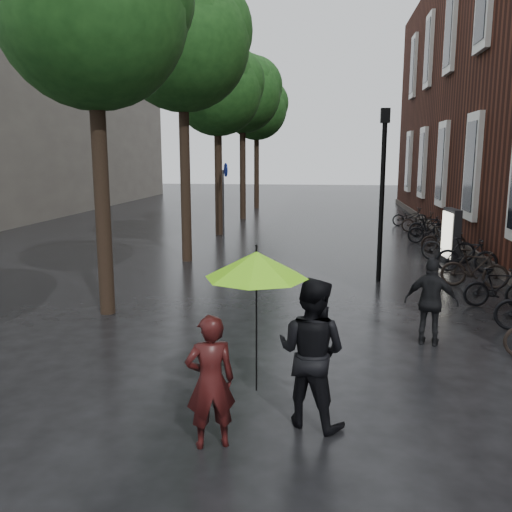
% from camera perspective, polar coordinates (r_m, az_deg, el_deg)
% --- Properties ---
extents(street_trees, '(4.33, 34.03, 8.91)m').
position_cam_1_polar(street_trees, '(20.50, -5.76, 18.80)').
color(street_trees, black).
rests_on(street_trees, ground).
extents(person_burgundy, '(0.69, 0.57, 1.61)m').
position_cam_1_polar(person_burgundy, '(6.46, -4.82, -13.03)').
color(person_burgundy, '#330E0E').
rests_on(person_burgundy, ground).
extents(person_black, '(1.14, 1.03, 1.91)m').
position_cam_1_polar(person_black, '(6.92, 5.86, -10.04)').
color(person_black, black).
rests_on(person_black, ground).
extents(lime_umbrella, '(1.21, 1.21, 1.78)m').
position_cam_1_polar(lime_umbrella, '(6.22, 0.05, -0.93)').
color(lime_umbrella, black).
rests_on(lime_umbrella, ground).
extents(pedestrian_walking, '(1.00, 0.62, 1.59)m').
position_cam_1_polar(pedestrian_walking, '(10.23, 17.97, -4.62)').
color(pedestrian_walking, black).
rests_on(pedestrian_walking, ground).
extents(parked_bicycles, '(2.09, 18.73, 1.03)m').
position_cam_1_polar(parked_bicycles, '(18.69, 19.78, 0.98)').
color(parked_bicycles, black).
rests_on(parked_bicycles, ground).
extents(ad_lightbox, '(0.27, 1.16, 1.75)m').
position_cam_1_polar(ad_lightbox, '(18.06, 19.81, 1.96)').
color(ad_lightbox, black).
rests_on(ad_lightbox, ground).
extents(lamp_post, '(0.24, 0.24, 4.58)m').
position_cam_1_polar(lamp_post, '(14.83, 13.19, 7.96)').
color(lamp_post, black).
rests_on(lamp_post, ground).
extents(cycle_sign, '(0.16, 0.56, 3.07)m').
position_cam_1_polar(cycle_sign, '(22.50, -3.34, 7.10)').
color(cycle_sign, '#262628').
rests_on(cycle_sign, ground).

